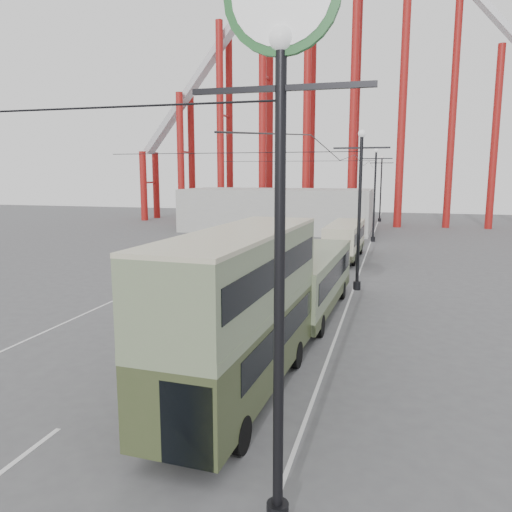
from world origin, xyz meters
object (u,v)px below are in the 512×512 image
(single_decker_green, at_px, (312,279))
(pedestrian, at_px, (250,304))
(lamp_post_near, at_px, (281,115))
(double_decker_bus, at_px, (241,305))
(single_decker_cream, at_px, (345,239))

(single_decker_green, distance_m, pedestrian, 3.53)
(lamp_post_near, xyz_separation_m, single_decker_green, (-1.83, 15.35, -6.16))
(single_decker_green, bearing_deg, pedestrian, -135.00)
(double_decker_bus, relative_size, single_decker_cream, 1.04)
(double_decker_bus, height_order, single_decker_green, double_decker_bus)
(lamp_post_near, xyz_separation_m, single_decker_cream, (-1.78, 31.84, -6.22))
(lamp_post_near, distance_m, pedestrian, 15.39)
(lamp_post_near, height_order, single_decker_cream, lamp_post_near)
(single_decker_cream, xyz_separation_m, pedestrian, (-2.56, -18.84, -0.76))
(double_decker_bus, distance_m, single_decker_green, 10.00)
(pedestrian, bearing_deg, lamp_post_near, 74.60)
(double_decker_bus, bearing_deg, lamp_post_near, -63.34)
(lamp_post_near, height_order, double_decker_bus, lamp_post_near)
(single_decker_green, xyz_separation_m, pedestrian, (-2.51, -2.34, -0.82))
(double_decker_bus, bearing_deg, single_decker_green, 89.39)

